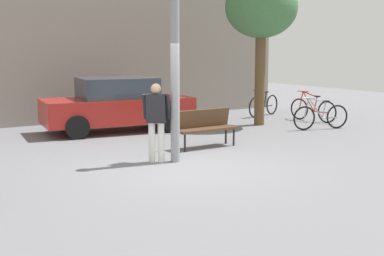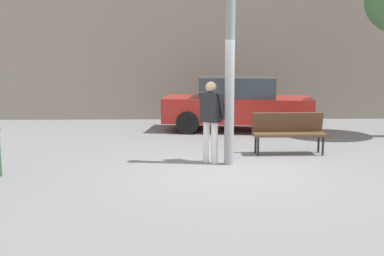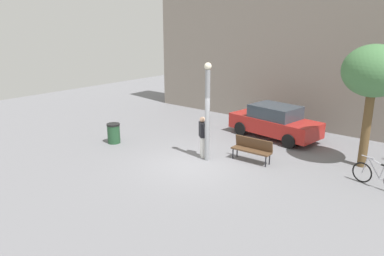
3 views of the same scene
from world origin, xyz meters
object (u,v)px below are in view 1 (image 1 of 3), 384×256
at_px(person_by_lamppost, 156,117).
at_px(plaza_tree, 261,9).
at_px(bicycle_silver, 321,116).
at_px(bicycle_black, 263,105).
at_px(park_bench, 204,125).
at_px(lamppost, 175,65).
at_px(bicycle_red, 313,110).
at_px(parked_car_red, 117,105).

bearing_deg(person_by_lamppost, plaza_tree, 29.65).
height_order(bicycle_silver, bicycle_black, same).
bearing_deg(park_bench, lamppost, -144.24).
relative_size(park_bench, bicycle_red, 0.90).
bearing_deg(bicycle_red, plaza_tree, 170.87).
bearing_deg(lamppost, bicycle_red, 22.51).
bearing_deg(plaza_tree, parked_car_red, 164.57).
bearing_deg(park_bench, plaza_tree, 31.58).
bearing_deg(bicycle_silver, parked_car_red, 151.20).
distance_m(bicycle_red, parked_car_red, 6.43).
bearing_deg(parked_car_red, plaza_tree, -15.43).
height_order(lamppost, bicycle_black, lamppost).
xyz_separation_m(person_by_lamppost, park_bench, (1.79, 0.86, -0.42)).
xyz_separation_m(bicycle_silver, bicycle_red, (1.04, 1.36, 0.00)).
height_order(person_by_lamppost, park_bench, person_by_lamppost).
height_order(bicycle_silver, bicycle_red, same).
relative_size(lamppost, park_bench, 2.38).
bearing_deg(parked_car_red, park_bench, -77.14).
relative_size(plaza_tree, bicycle_black, 2.60).
bearing_deg(lamppost, plaza_tree, 32.83).
xyz_separation_m(bicycle_black, parked_car_red, (-5.74, -0.38, 0.39)).
relative_size(park_bench, bicycle_black, 0.92).
distance_m(plaza_tree, bicycle_red, 3.74).
relative_size(bicycle_silver, bicycle_black, 1.01).
xyz_separation_m(lamppost, park_bench, (1.43, 1.03, -1.51)).
bearing_deg(parked_car_red, bicycle_black, 3.75).
bearing_deg(plaza_tree, park_bench, -148.42).
bearing_deg(bicycle_silver, park_bench, -173.93).
distance_m(person_by_lamppost, park_bench, 2.03).
distance_m(bicycle_black, bicycle_red, 1.94).
bearing_deg(person_by_lamppost, bicycle_black, 33.99).
bearing_deg(bicycle_black, park_bench, -143.35).
distance_m(lamppost, bicycle_silver, 6.29).
distance_m(plaza_tree, bicycle_silver, 3.69).
bearing_deg(bicycle_black, bicycle_silver, -99.51).
bearing_deg(lamppost, parked_car_red, 81.24).
xyz_separation_m(bicycle_red, parked_car_red, (-6.24, 1.49, 0.39)).
xyz_separation_m(park_bench, bicycle_black, (4.98, 3.71, -0.16)).
distance_m(lamppost, plaza_tree, 6.06).
relative_size(plaza_tree, parked_car_red, 1.03).
height_order(lamppost, bicycle_silver, lamppost).
distance_m(park_bench, plaza_tree, 5.09).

